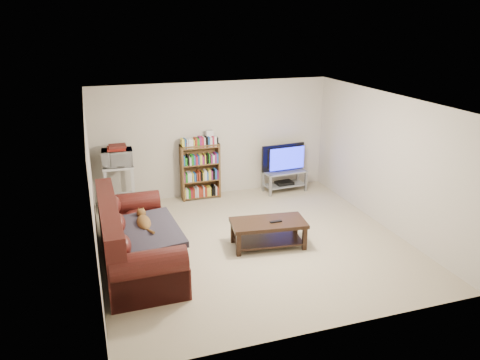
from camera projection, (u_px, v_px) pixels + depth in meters
name	position (u px, v px, depth m)	size (l,w,h in m)	color
floor	(253.00, 242.00, 7.95)	(5.00, 5.00, 0.00)	#C4B491
ceiling	(254.00, 101.00, 7.16)	(5.00, 5.00, 0.00)	white
wall_back	(214.00, 139.00, 9.80)	(5.00, 5.00, 0.00)	beige
wall_front	(327.00, 242.00, 5.31)	(5.00, 5.00, 0.00)	beige
wall_left	(92.00, 192.00, 6.82)	(5.00, 5.00, 0.00)	beige
wall_right	(386.00, 161.00, 8.29)	(5.00, 5.00, 0.00)	beige
sofa	(133.00, 244.00, 7.11)	(1.09, 2.47, 1.05)	#441511
blanket	(146.00, 232.00, 6.94)	(0.95, 1.23, 0.10)	#322E3A
cat	(144.00, 223.00, 7.12)	(0.27, 0.67, 0.20)	brown
coffee_table	(268.00, 229.00, 7.73)	(1.29, 0.75, 0.45)	black
remote	(276.00, 222.00, 7.65)	(0.20, 0.06, 0.02)	black
tv_stand	(285.00, 177.00, 10.20)	(0.96, 0.49, 0.46)	#999EA3
television	(285.00, 158.00, 10.05)	(1.00, 0.13, 0.57)	black
dvd_player	(284.00, 183.00, 10.24)	(0.37, 0.26, 0.06)	black
bookshelf	(200.00, 171.00, 9.71)	(0.81, 0.26, 1.17)	brown
shelf_clutter	(204.00, 139.00, 9.53)	(0.60, 0.19, 0.28)	silver
microwave_stand	(119.00, 182.00, 9.07)	(0.60, 0.45, 0.93)	silver
microwave	(117.00, 158.00, 8.91)	(0.57, 0.39, 0.32)	silver
game_boxes	(116.00, 148.00, 8.85)	(0.34, 0.30, 0.05)	maroon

